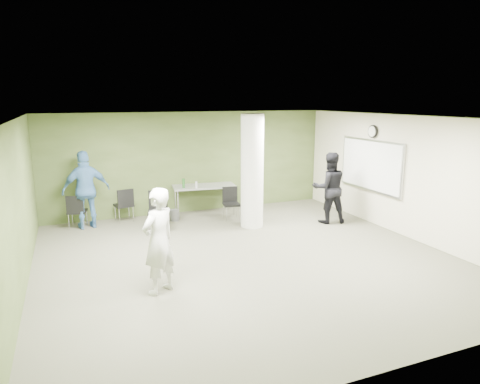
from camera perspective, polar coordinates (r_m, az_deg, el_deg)
name	(u,v)px	position (r m, az deg, el deg)	size (l,w,h in m)	color
floor	(246,258)	(8.73, 0.81, -8.82)	(8.00, 8.00, 0.00)	#4C4B3C
ceiling	(246,118)	(8.15, 0.87, 9.86)	(8.00, 8.00, 0.00)	white
wall_back	(191,163)	(12.06, -6.58, 3.92)	(8.00, 0.02, 2.80)	#415126
wall_left	(17,210)	(7.75, -27.59, -2.18)	(0.02, 8.00, 2.80)	#415126
wall_right_cream	(407,177)	(10.52, 21.37, 1.91)	(0.02, 8.00, 2.80)	beige
column	(252,171)	(10.52, 1.63, 2.76)	(0.56, 0.56, 2.80)	silver
whiteboard	(370,165)	(11.34, 16.99, 3.44)	(0.05, 2.30, 1.30)	silver
wall_clock	(373,131)	(11.25, 17.27, 7.72)	(0.06, 0.32, 0.32)	black
folding_table	(204,187)	(11.80, -4.87, 0.62)	(1.78, 0.94, 1.06)	gray
wastebasket	(175,215)	(11.41, -8.72, -3.07)	(0.25, 0.25, 0.29)	#4C4C4C
chair_back_left	(76,209)	(11.25, -20.99, -2.15)	(0.52, 0.52, 0.85)	black
chair_back_right	(125,203)	(11.45, -15.14, -1.39)	(0.51, 0.51, 0.89)	black
chair_table_left	(158,207)	(10.61, -10.87, -2.02)	(0.57, 0.57, 0.96)	black
chair_table_right	(231,201)	(11.36, -1.23, -1.16)	(0.49, 0.49, 0.86)	black
woman_white	(159,241)	(7.11, -10.79, -6.45)	(0.65, 0.43, 1.78)	silver
man_black	(329,188)	(11.18, 11.80, 0.55)	(0.89, 0.69, 1.83)	black
man_blue	(86,190)	(11.12, -19.83, 0.27)	(1.13, 0.47, 1.93)	teal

